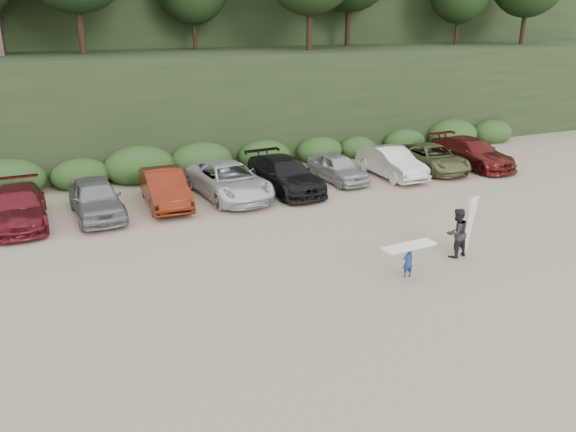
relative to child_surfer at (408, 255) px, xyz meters
name	(u,v)px	position (x,y,z in m)	size (l,w,h in m)	color
ground	(302,288)	(-3.48, 0.67, -0.76)	(120.00, 120.00, 0.00)	tan
parked_cars	(200,184)	(-3.95, 10.60, 0.02)	(33.89, 6.31, 1.64)	#9E9DA2
child_surfer	(408,255)	(0.00, 0.00, 0.00)	(1.89, 0.63, 1.12)	navy
adult_surfer	(458,232)	(2.56, 0.69, 0.15)	(1.36, 0.77, 2.11)	black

